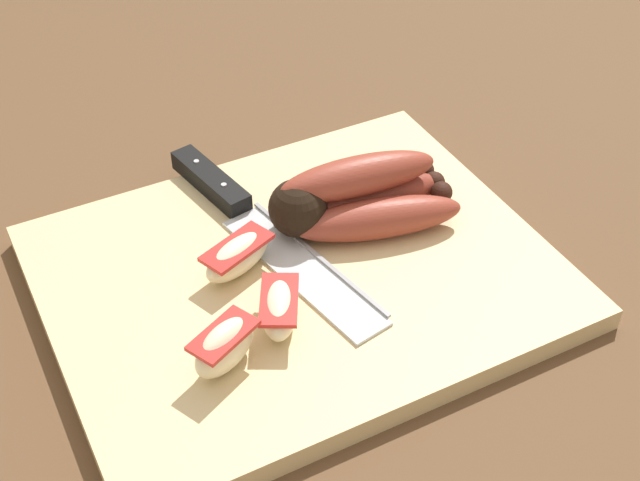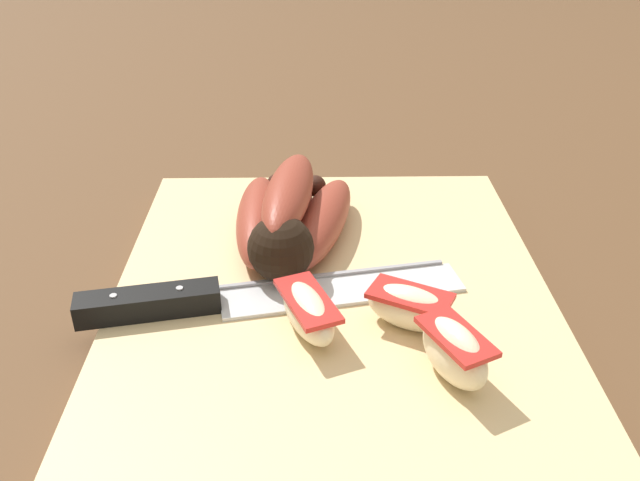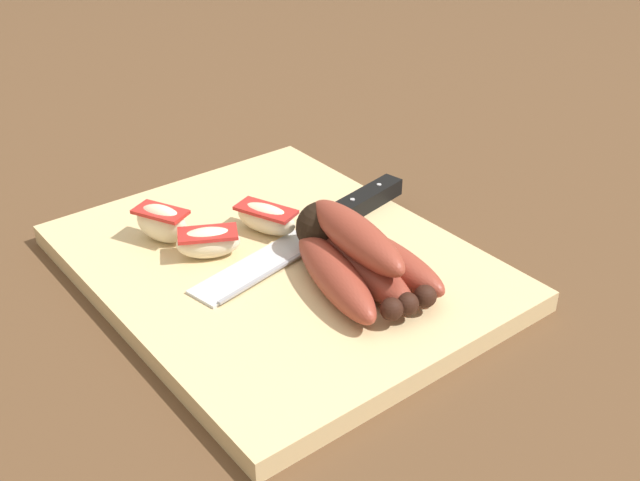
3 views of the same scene
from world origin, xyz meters
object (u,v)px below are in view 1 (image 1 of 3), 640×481
object	(u,v)px
chefs_knife	(242,210)
banana_bunch	(356,196)
apple_wedge_near	(238,256)
apple_wedge_far	(279,308)
apple_wedge_middle	(225,346)

from	to	relation	value
chefs_knife	banana_bunch	bearing A→B (deg)	-29.83
apple_wedge_near	banana_bunch	bearing A→B (deg)	7.34
apple_wedge_near	apple_wedge_far	distance (m)	0.07
apple_wedge_middle	banana_bunch	bearing A→B (deg)	32.14
apple_wedge_near	apple_wedge_middle	world-z (taller)	apple_wedge_middle
banana_bunch	apple_wedge_near	size ratio (longest dim) A/B	2.32
chefs_knife	apple_wedge_near	distance (m)	0.07
chefs_knife	apple_wedge_middle	xyz separation A→B (m)	(-0.08, -0.15, 0.01)
chefs_knife	apple_wedge_middle	world-z (taller)	apple_wedge_middle
banana_bunch	apple_wedge_near	world-z (taller)	banana_bunch
apple_wedge_middle	apple_wedge_near	bearing A→B (deg)	61.43
apple_wedge_near	apple_wedge_far	world-z (taller)	same
apple_wedge_middle	chefs_knife	bearing A→B (deg)	62.55
apple_wedge_near	apple_wedge_middle	size ratio (longest dim) A/B	1.15
apple_wedge_middle	apple_wedge_far	world-z (taller)	apple_wedge_middle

